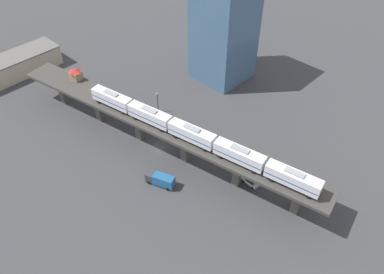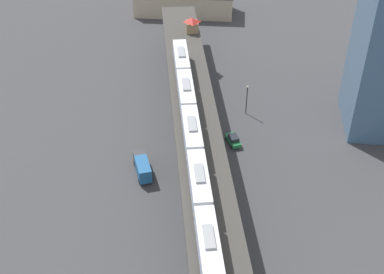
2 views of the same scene
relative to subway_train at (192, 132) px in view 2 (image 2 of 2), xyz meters
The scene contains 9 objects.
ground_plane 16.36m from the subway_train, 93.80° to the left, with size 400.00×400.00×0.00m, color #38383A.
elevated_viaduct 12.05m from the subway_train, 93.68° to the left, with size 25.38×91.96×8.97m.
subway_train is the anchor object (origin of this frame).
signal_hut 43.16m from the subway_train, 95.67° to the left, with size 3.76×3.76×3.40m.
street_car_green 17.70m from the subway_train, 60.32° to the left, with size 3.43×4.75×1.89m.
street_car_silver 18.61m from the subway_train, 66.82° to the right, with size 2.09×4.47×1.89m.
delivery_truck 13.60m from the subway_train, behind, with size 4.64×7.53×3.20m.
street_lamp 26.07m from the subway_train, 68.05° to the left, with size 0.44×0.44×6.94m.
warehouse_building 74.09m from the subway_train, 97.49° to the left, with size 28.68×10.55×6.80m.
Camera 2 is at (7.96, -83.77, 65.90)m, focal length 50.00 mm.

